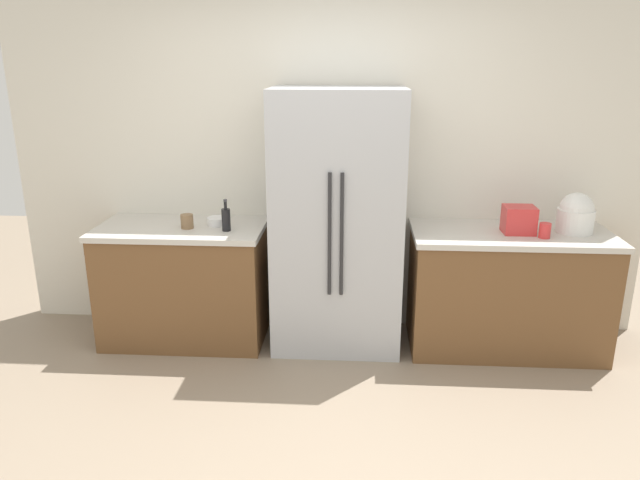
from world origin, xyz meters
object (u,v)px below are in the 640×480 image
(rice_cooker, at_px, (576,214))
(bottle_a, at_px, (226,219))
(cup_b, at_px, (187,221))
(bowl_a, at_px, (218,221))
(cup_a, at_px, (545,231))
(refrigerator, at_px, (337,222))
(toaster, at_px, (519,220))

(rice_cooker, bearing_deg, bottle_a, -177.05)
(rice_cooker, distance_m, cup_b, 2.73)
(rice_cooker, height_order, bottle_a, rice_cooker)
(cup_b, xyz_separation_m, bowl_a, (0.20, 0.10, -0.02))
(cup_b, bearing_deg, bowl_a, 27.38)
(cup_a, bearing_deg, bottle_a, 179.23)
(bottle_a, bearing_deg, rice_cooker, 2.95)
(refrigerator, distance_m, cup_b, 1.07)
(toaster, height_order, rice_cooker, rice_cooker)
(bowl_a, bearing_deg, toaster, -1.78)
(refrigerator, height_order, cup_b, refrigerator)
(rice_cooker, bearing_deg, cup_a, -147.94)
(bottle_a, xyz_separation_m, cup_b, (-0.29, 0.04, -0.03))
(rice_cooker, xyz_separation_m, cup_a, (-0.25, -0.15, -0.08))
(refrigerator, height_order, bowl_a, refrigerator)
(bottle_a, height_order, cup_b, bottle_a)
(bowl_a, bearing_deg, refrigerator, -2.84)
(rice_cooker, height_order, cup_b, rice_cooker)
(refrigerator, bearing_deg, cup_a, -5.39)
(toaster, height_order, bottle_a, bottle_a)
(bottle_a, relative_size, cup_a, 2.21)
(rice_cooker, bearing_deg, refrigerator, -179.24)
(rice_cooker, bearing_deg, cup_b, -178.30)
(toaster, height_order, bowl_a, toaster)
(cup_b, bearing_deg, refrigerator, 3.16)
(bowl_a, bearing_deg, bottle_a, -56.93)
(refrigerator, xyz_separation_m, toaster, (1.26, -0.02, 0.05))
(rice_cooker, distance_m, bottle_a, 2.43)
(cup_b, height_order, bowl_a, cup_b)
(toaster, distance_m, cup_b, 2.33)
(cup_a, distance_m, bowl_a, 2.29)
(toaster, bearing_deg, rice_cooker, 6.50)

